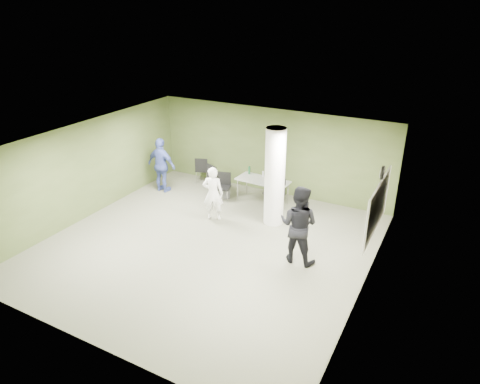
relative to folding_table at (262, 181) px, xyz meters
The scene contains 17 objects.
floor 3.14m from the folding_table, 92.86° to the right, with size 8.00×8.00×0.00m, color #525442.
ceiling 3.69m from the folding_table, 92.86° to the right, with size 8.00×8.00×0.00m, color white.
wall_back 1.18m from the folding_table, 99.07° to the left, with size 8.00×0.02×2.80m, color #415026.
wall_left 5.19m from the folding_table, 143.73° to the right, with size 0.02×8.00×2.80m, color #415026.
wall_right_cream 4.95m from the folding_table, 38.37° to the right, with size 0.02×8.00×2.80m, color beige.
column 1.51m from the folding_table, 50.99° to the right, with size 0.56×0.56×2.80m, color silver.
whiteboard 4.27m from the folding_table, 26.10° to the right, with size 0.05×2.30×1.30m.
wall_clock 4.50m from the folding_table, 26.09° to the right, with size 0.06×0.32×0.32m.
folding_table is the anchor object (origin of this frame).
wastebasket 1.33m from the folding_table, 169.18° to the right, with size 0.24×0.24×0.28m, color #4C4C4C.
chair_back_left 2.62m from the folding_table, 168.44° to the left, with size 0.58×0.58×0.92m.
chair_back_right 1.68m from the folding_table, behind, with size 0.66×0.66×1.02m.
chair_table_left 1.27m from the folding_table, 164.57° to the right, with size 0.54×0.54×0.88m.
chair_table_right 0.56m from the folding_table, 12.71° to the right, with size 0.66×0.66×0.99m.
woman_white 1.85m from the folding_table, 114.77° to the right, with size 0.59×0.39×1.62m, color white.
man_black 3.38m from the folding_table, 50.22° to the right, with size 0.95×0.74×1.96m, color black.
man_blue 3.40m from the folding_table, 167.56° to the right, with size 1.07×0.45×1.83m, color #3C4C97.
Camera 1 is at (5.27, -8.10, 5.83)m, focal length 32.00 mm.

